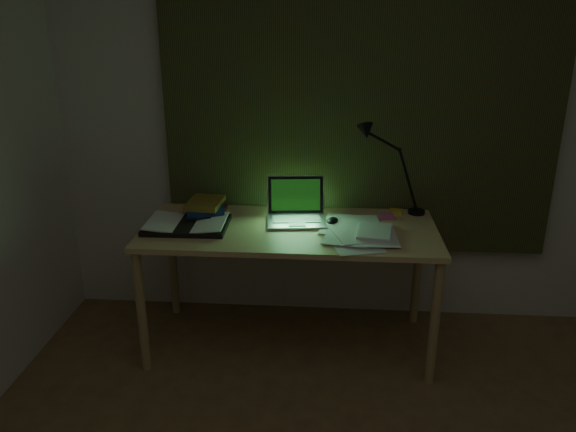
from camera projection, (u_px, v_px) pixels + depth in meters
name	position (u px, v px, depth m)	size (l,w,h in m)	color
wall_back	(359.00, 113.00, 3.16)	(3.50, 0.00, 2.50)	silver
curtain	(361.00, 78.00, 3.05)	(2.20, 0.06, 2.00)	#2D341A
desk	(290.00, 287.00, 3.10)	(1.56, 0.68, 0.71)	tan
laptop	(297.00, 203.00, 3.00)	(0.32, 0.36, 0.23)	silver
open_textbook	(187.00, 224.00, 2.97)	(0.43, 0.31, 0.04)	white
book_stack	(207.00, 208.00, 3.13)	(0.20, 0.24, 0.10)	white
loose_papers	(363.00, 231.00, 2.90)	(0.38, 0.40, 0.02)	silver
mouse	(332.00, 221.00, 3.02)	(0.06, 0.09, 0.04)	black
sticky_yellow	(396.00, 212.00, 3.19)	(0.07, 0.07, 0.02)	yellow
sticky_pink	(387.00, 216.00, 3.11)	(0.08, 0.08, 0.02)	#D85495
desk_lamp	(420.00, 170.00, 3.09)	(0.34, 0.26, 0.51)	black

